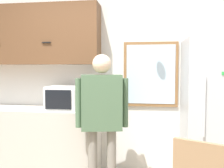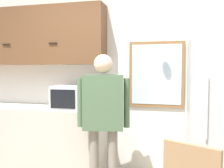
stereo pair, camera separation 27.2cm
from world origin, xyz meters
The scene contains 7 objects.
back_wall centered at (0.00, 1.83, 1.35)m, with size 6.00×0.06×2.70m.
counter centered at (-1.16, 1.52, 0.47)m, with size 2.09×0.57×0.93m.
upper_cabinets centered at (-1.16, 1.64, 1.95)m, with size 2.09×0.34×0.82m.
microwave centered at (-0.53, 1.49, 1.09)m, with size 0.48×0.39×0.31m.
person centered at (0.02, 1.13, 1.00)m, with size 0.61×0.30×1.64m.
refrigerator centered at (1.35, 1.44, 0.92)m, with size 0.73×0.74×1.84m.
window centered at (0.58, 1.79, 1.40)m, with size 0.74×0.05×0.89m.
Camera 1 is at (0.54, -1.70, 1.49)m, focal length 40.00 mm.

